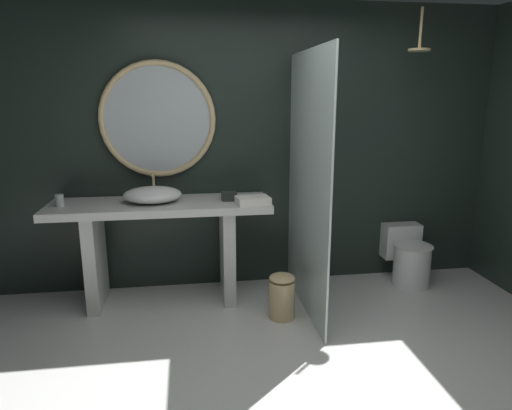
% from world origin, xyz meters
% --- Properties ---
extents(ground_plane, '(5.76, 5.76, 0.00)m').
position_xyz_m(ground_plane, '(0.00, 0.00, 0.00)').
color(ground_plane, silver).
extents(back_wall_panel, '(4.80, 0.10, 2.60)m').
position_xyz_m(back_wall_panel, '(0.00, 1.90, 1.30)').
color(back_wall_panel, '#1E2823').
rests_on(back_wall_panel, ground_plane).
extents(vanity_counter, '(1.86, 0.59, 0.90)m').
position_xyz_m(vanity_counter, '(-0.85, 1.53, 0.62)').
color(vanity_counter, silver).
rests_on(vanity_counter, ground_plane).
extents(vessel_sink, '(0.49, 0.40, 0.23)m').
position_xyz_m(vessel_sink, '(-0.91, 1.54, 0.97)').
color(vessel_sink, white).
rests_on(vessel_sink, vanity_counter).
extents(tumbler_cup, '(0.07, 0.07, 0.10)m').
position_xyz_m(tumbler_cup, '(-1.66, 1.51, 0.95)').
color(tumbler_cup, silver).
rests_on(tumbler_cup, vanity_counter).
extents(tissue_box, '(0.13, 0.11, 0.07)m').
position_xyz_m(tissue_box, '(-0.26, 1.52, 0.94)').
color(tissue_box, '#282D28').
rests_on(tissue_box, vanity_counter).
extents(round_wall_mirror, '(1.01, 0.05, 1.01)m').
position_xyz_m(round_wall_mirror, '(-0.85, 1.81, 1.58)').
color(round_wall_mirror, '#D6B77F').
extents(shower_glass_panel, '(0.02, 1.26, 2.13)m').
position_xyz_m(shower_glass_panel, '(0.35, 1.22, 1.07)').
color(shower_glass_panel, silver).
rests_on(shower_glass_panel, ground_plane).
extents(rain_shower_head, '(0.18, 0.18, 0.35)m').
position_xyz_m(rain_shower_head, '(1.37, 1.50, 2.20)').
color(rain_shower_head, '#D6B77F').
extents(toilet, '(0.36, 0.56, 0.54)m').
position_xyz_m(toilet, '(1.47, 1.59, 0.26)').
color(toilet, white).
rests_on(toilet, ground_plane).
extents(waste_bin, '(0.21, 0.21, 0.38)m').
position_xyz_m(waste_bin, '(0.12, 1.05, 0.19)').
color(waste_bin, '#D6B77F').
rests_on(waste_bin, ground_plane).
extents(folded_hand_towel, '(0.29, 0.23, 0.07)m').
position_xyz_m(folded_hand_towel, '(-0.08, 1.34, 0.93)').
color(folded_hand_towel, silver).
rests_on(folded_hand_towel, vanity_counter).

